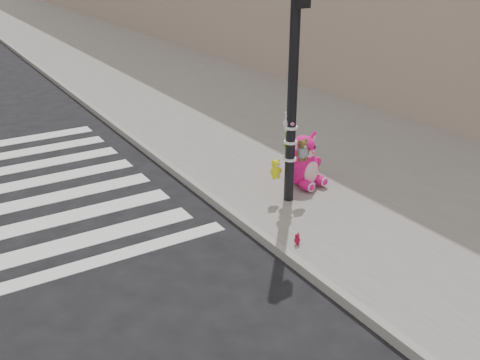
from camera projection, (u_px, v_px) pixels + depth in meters
ground at (205, 310)px, 6.61m from camera, size 120.00×120.00×0.00m
sidewalk_near at (194, 89)px, 16.80m from camera, size 7.00×80.00×0.14m
curb_edge at (86, 104)px, 15.13m from camera, size 0.12×80.00×0.15m
signal_pole at (292, 105)px, 8.57m from camera, size 0.67×0.50×4.00m
pink_bunny at (304, 164)px, 9.64m from camera, size 0.71×0.80×0.99m
red_teddy at (297, 239)px, 7.78m from camera, size 0.15×0.14×0.18m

